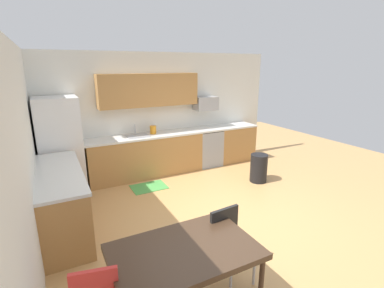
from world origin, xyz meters
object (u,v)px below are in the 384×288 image
Objects in this scene: chair_near_table at (230,240)px; refrigerator at (61,146)px; trash_bin at (259,168)px; kettle at (153,130)px; oven_range at (207,147)px; microwave at (206,103)px; dining_table at (184,254)px.

refrigerator is at bearing 113.66° from chair_near_table.
kettle is (-1.81, 1.49, 0.72)m from trash_bin.
refrigerator is 2.05× the size of oven_range.
dining_table is (-2.43, -3.80, -0.86)m from microwave.
dining_table reaches higher than trash_bin.
microwave is 0.39× the size of dining_table.
chair_near_table is (-1.77, -3.62, -1.02)m from microwave.
chair_near_table reaches higher than trash_bin.
trash_bin is at bearing 38.23° from dining_table.
dining_table is 3.67m from trash_bin.
oven_range is 1.07× the size of chair_near_table.
oven_range is at bearing 106.86° from trash_bin.
kettle is (1.90, 0.13, 0.09)m from refrigerator.
refrigerator reaches higher than chair_near_table.
microwave is at bearing 3.14° from refrigerator.
microwave reaches higher than kettle.
kettle reaches higher than oven_range.
refrigerator is at bearing -178.60° from oven_range.
microwave reaches higher than trash_bin.
trash_bin is (0.44, -1.44, -0.16)m from oven_range.
oven_range is at bearing 1.40° from refrigerator.
refrigerator is at bearing -176.86° from microwave.
chair_near_table is (-1.77, -3.52, 0.05)m from oven_range.
oven_range is at bearing -2.08° from kettle.
kettle is (1.06, 3.75, 0.36)m from dining_table.
oven_range is at bearing -90.00° from microwave.
dining_table is (-2.43, -3.70, 0.21)m from oven_range.
oven_range reaches higher than trash_bin.
microwave is at bearing 2.08° from kettle.
dining_table is 0.70m from chair_near_table.
refrigerator is 3.72m from dining_table.
kettle is at bearing 177.92° from oven_range.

